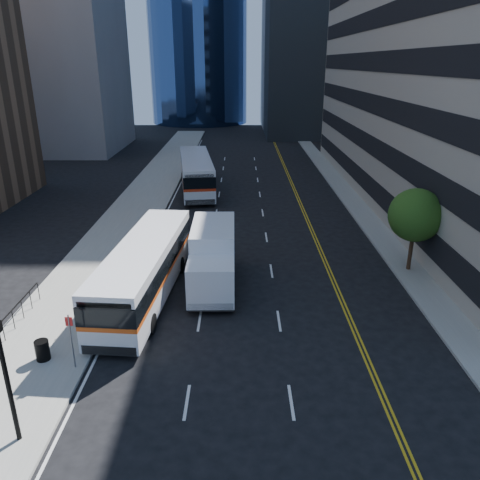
# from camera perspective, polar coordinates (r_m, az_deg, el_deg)

# --- Properties ---
(ground) EXTENTS (160.00, 160.00, 0.00)m
(ground) POSITION_cam_1_polar(r_m,az_deg,el_deg) (22.19, 3.87, -12.45)
(ground) COLOR black
(ground) RESTS_ON ground
(sidewalk_west) EXTENTS (5.00, 90.00, 0.15)m
(sidewalk_west) POSITION_cam_1_polar(r_m,az_deg,el_deg) (46.04, -11.38, 5.24)
(sidewalk_west) COLOR gray
(sidewalk_west) RESTS_ON ground
(sidewalk_east) EXTENTS (2.00, 90.00, 0.15)m
(sidewalk_east) POSITION_cam_1_polar(r_m,az_deg,el_deg) (46.34, 13.09, 5.21)
(sidewalk_east) COLOR gray
(sidewalk_east) RESTS_ON ground
(midrise_west) EXTENTS (18.00, 18.00, 35.00)m
(midrise_west) POSITION_cam_1_polar(r_m,az_deg,el_deg) (75.51, -22.55, 23.50)
(midrise_west) COLOR gray
(midrise_west) RESTS_ON ground
(street_tree) EXTENTS (3.20, 3.20, 5.10)m
(street_tree) POSITION_cam_1_polar(r_m,az_deg,el_deg) (29.74, 20.62, 2.84)
(street_tree) COLOR #332114
(street_tree) RESTS_ON sidewalk_east
(lamp_post) EXTENTS (0.28, 0.28, 4.56)m
(lamp_post) POSITION_cam_1_polar(r_m,az_deg,el_deg) (17.38, -26.62, -14.59)
(lamp_post) COLOR black
(lamp_post) RESTS_ON sidewalk_west
(bus_front) EXTENTS (3.65, 12.37, 3.14)m
(bus_front) POSITION_cam_1_polar(r_m,az_deg,el_deg) (25.89, -11.47, -3.39)
(bus_front) COLOR silver
(bus_front) RESTS_ON ground
(bus_rear) EXTENTS (4.59, 13.32, 3.37)m
(bus_rear) POSITION_cam_1_polar(r_m,az_deg,el_deg) (47.46, -5.36, 8.22)
(bus_rear) COLOR silver
(bus_rear) RESTS_ON ground
(box_truck) EXTENTS (2.56, 7.15, 3.41)m
(box_truck) POSITION_cam_1_polar(r_m,az_deg,el_deg) (26.68, -3.32, -2.05)
(box_truck) COLOR silver
(box_truck) RESTS_ON ground
(trash_can) EXTENTS (0.79, 0.79, 0.90)m
(trash_can) POSITION_cam_1_polar(r_m,az_deg,el_deg) (22.30, -22.95, -12.26)
(trash_can) COLOR black
(trash_can) RESTS_ON sidewalk_west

